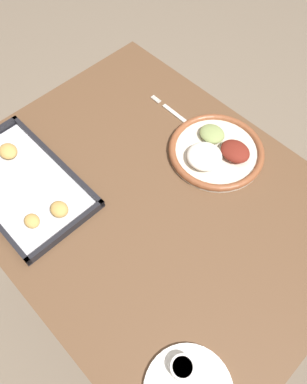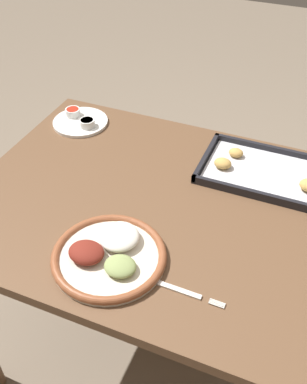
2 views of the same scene
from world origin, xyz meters
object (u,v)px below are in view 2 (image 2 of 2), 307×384
Objects in this scene: fork at (172,288)px; baking_tray at (271,174)px; saucer_plate at (80,121)px; dinner_plate at (109,254)px.

fork is 0.49m from baking_tray.
baking_tray reaches higher than saucer_plate.
fork is at bearing -104.21° from baking_tray.
dinner_plate is at bearing 172.58° from fork.
dinner_plate is 1.24× the size of fork.
saucer_plate is at bearing 125.95° from dinner_plate.
fork is 0.73m from saucer_plate.
fork is 1.19× the size of saucer_plate.
saucer_plate is at bearing 136.33° from fork.
dinner_plate is 0.17m from fork.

